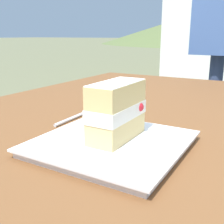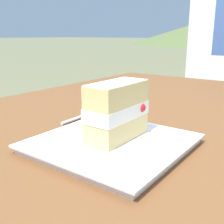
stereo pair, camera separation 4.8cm
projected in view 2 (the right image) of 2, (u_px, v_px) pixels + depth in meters
patio_table at (106, 153)px, 0.71m from camera, size 1.51×0.82×0.71m
dessert_plate at (112, 144)px, 0.50m from camera, size 0.25×0.25×0.02m
cake_slice at (117, 111)px, 0.49m from camera, size 0.13×0.07×0.10m
dessert_fork at (89, 114)px, 0.70m from camera, size 0.17×0.02×0.01m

